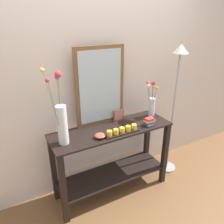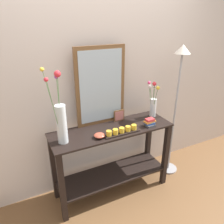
% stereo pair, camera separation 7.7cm
% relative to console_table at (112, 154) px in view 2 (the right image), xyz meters
% --- Properties ---
extents(ground_plane, '(7.00, 6.00, 0.02)m').
position_rel_console_table_xyz_m(ground_plane, '(0.00, 0.00, -0.53)').
color(ground_plane, brown).
extents(wall_back, '(6.40, 0.08, 2.70)m').
position_rel_console_table_xyz_m(wall_back, '(0.00, 0.34, 0.83)').
color(wall_back, beige).
rests_on(wall_back, ground).
extents(console_table, '(1.35, 0.44, 0.85)m').
position_rel_console_table_xyz_m(console_table, '(0.00, 0.00, 0.00)').
color(console_table, black).
rests_on(console_table, ground).
extents(mirror_leaning, '(0.56, 0.03, 0.86)m').
position_rel_console_table_xyz_m(mirror_leaning, '(-0.04, 0.19, 0.76)').
color(mirror_leaning, brown).
rests_on(mirror_leaning, console_table).
extents(tall_vase_left, '(0.18, 0.30, 0.71)m').
position_rel_console_table_xyz_m(tall_vase_left, '(-0.55, -0.03, 0.57)').
color(tall_vase_left, silver).
rests_on(tall_vase_left, console_table).
extents(vase_right, '(0.11, 0.19, 0.45)m').
position_rel_console_table_xyz_m(vase_right, '(0.58, 0.07, 0.51)').
color(vase_right, silver).
rests_on(vase_right, console_table).
extents(candle_tray, '(0.39, 0.09, 0.07)m').
position_rel_console_table_xyz_m(candle_tray, '(0.04, -0.14, 0.36)').
color(candle_tray, black).
rests_on(candle_tray, console_table).
extents(picture_frame_small, '(0.13, 0.01, 0.13)m').
position_rel_console_table_xyz_m(picture_frame_small, '(0.16, 0.14, 0.39)').
color(picture_frame_small, brown).
rests_on(picture_frame_small, console_table).
extents(decorative_bowl, '(0.11, 0.11, 0.04)m').
position_rel_console_table_xyz_m(decorative_bowl, '(-0.20, -0.11, 0.35)').
color(decorative_bowl, '#B24C38').
rests_on(decorative_bowl, console_table).
extents(book_stack, '(0.14, 0.11, 0.09)m').
position_rel_console_table_xyz_m(book_stack, '(0.40, -0.13, 0.37)').
color(book_stack, '#424247').
rests_on(book_stack, console_table).
extents(floor_lamp, '(0.24, 0.24, 1.69)m').
position_rel_console_table_xyz_m(floor_lamp, '(0.88, 0.00, 0.62)').
color(floor_lamp, '#9E9EA3').
rests_on(floor_lamp, ground).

